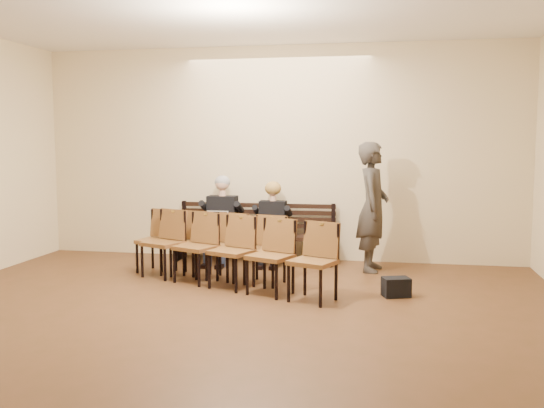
# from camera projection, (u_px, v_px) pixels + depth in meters

# --- Properties ---
(ground) EXTENTS (10.00, 10.00, 0.00)m
(ground) POSITION_uv_depth(u_px,v_px,m) (176.00, 367.00, 5.27)
(ground) COLOR brown
(ground) RESTS_ON ground
(room_walls) EXTENTS (8.02, 10.01, 3.51)m
(room_walls) POSITION_uv_depth(u_px,v_px,m) (200.00, 80.00, 5.78)
(room_walls) COLOR beige
(room_walls) RESTS_ON ground
(bench) EXTENTS (2.60, 0.90, 0.45)m
(bench) POSITION_uv_depth(u_px,v_px,m) (254.00, 248.00, 9.85)
(bench) COLOR black
(bench) RESTS_ON ground
(seated_man) EXTENTS (0.58, 0.81, 1.40)m
(seated_man) POSITION_uv_depth(u_px,v_px,m) (221.00, 219.00, 9.78)
(seated_man) COLOR black
(seated_man) RESTS_ON ground
(seated_woman) EXTENTS (0.52, 0.72, 1.21)m
(seated_woman) POSITION_uv_depth(u_px,v_px,m) (272.00, 226.00, 9.64)
(seated_woman) COLOR black
(seated_woman) RESTS_ON ground
(laptop) EXTENTS (0.41, 0.35, 0.26)m
(laptop) POSITION_uv_depth(u_px,v_px,m) (215.00, 228.00, 9.59)
(laptop) COLOR silver
(laptop) RESTS_ON bench
(water_bottle) EXTENTS (0.08, 0.08, 0.22)m
(water_bottle) POSITION_uv_depth(u_px,v_px,m) (276.00, 231.00, 9.42)
(water_bottle) COLOR silver
(water_bottle) RESTS_ON bench
(bag) EXTENTS (0.39, 0.32, 0.24)m
(bag) POSITION_uv_depth(u_px,v_px,m) (396.00, 287.00, 7.64)
(bag) COLOR black
(bag) RESTS_ON ground
(passerby) EXTENTS (0.60, 0.86, 2.24)m
(passerby) POSITION_uv_depth(u_px,v_px,m) (373.00, 197.00, 9.06)
(passerby) COLOR #36312C
(passerby) RESTS_ON ground
(chair_row_front) EXTENTS (2.34, 1.06, 0.94)m
(chair_row_front) POSITION_uv_depth(u_px,v_px,m) (208.00, 245.00, 8.66)
(chair_row_front) COLOR brown
(chair_row_front) RESTS_ON ground
(chair_row_back) EXTENTS (2.96, 1.63, 0.97)m
(chair_row_back) POSITION_uv_depth(u_px,v_px,m) (231.00, 252.00, 8.06)
(chair_row_back) COLOR brown
(chair_row_back) RESTS_ON ground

